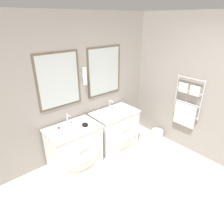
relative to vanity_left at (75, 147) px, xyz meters
The scene contains 9 objects.
wall_back 1.04m from the vanity_left, 51.77° to the left, with size 5.04×0.16×2.60m.
wall_right 2.41m from the vanity_left, 23.70° to the right, with size 0.13×4.44×2.60m.
vanity_left is the anchor object (origin of this frame).
vanity_right 0.96m from the vanity_left, ahead, with size 0.91×0.65×0.78m.
faucet_left 0.52m from the vanity_left, 90.00° to the left, with size 0.17×0.13×0.21m.
faucet_right 1.09m from the vanity_left, 10.45° to the left, with size 0.17×0.13×0.21m.
toiletry_bottle 0.54m from the vanity_left, 168.44° to the right, with size 0.07×0.07×0.16m.
amenity_bowl 0.46m from the vanity_left, 17.03° to the right, with size 0.11×0.11×0.07m.
waste_bin 1.90m from the vanity_left, 12.98° to the right, with size 0.25×0.25×0.22m.
Camera 1 is at (-1.71, -0.73, 2.49)m, focal length 32.00 mm.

